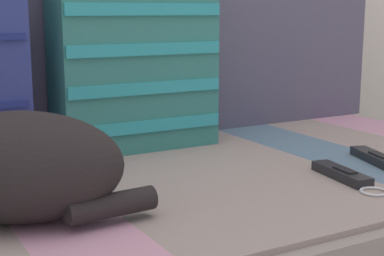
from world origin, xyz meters
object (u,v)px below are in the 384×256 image
Objects in this scene: throw_pillow_striped at (135,66)px; game_remote_far at (344,175)px; sleeping_cat at (7,171)px; game_remote_near at (378,159)px.

game_remote_far is at bearing -62.39° from throw_pillow_striped.
game_remote_near is (0.74, -0.03, -0.07)m from sleeping_cat.
game_remote_near is 0.16m from game_remote_far.
game_remote_near and game_remote_far have the same top height.
game_remote_near is at bearing 19.82° from game_remote_far.
sleeping_cat is 1.80× the size of game_remote_far.
throw_pillow_striped is 1.05× the size of sleeping_cat.
throw_pillow_striped is at bearing 117.61° from game_remote_far.
throw_pillow_striped is 1.80× the size of game_remote_near.
sleeping_cat reaches higher than game_remote_near.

